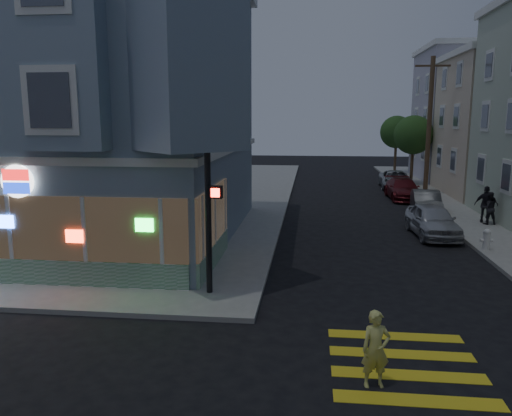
% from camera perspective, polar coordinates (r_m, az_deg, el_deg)
% --- Properties ---
extents(ground, '(120.00, 120.00, 0.00)m').
position_cam_1_polar(ground, '(12.25, -15.98, -15.72)').
color(ground, black).
rests_on(ground, ground).
extents(sidewalk_nw, '(33.00, 42.00, 0.15)m').
position_cam_1_polar(sidewalk_nw, '(38.01, -21.79, 1.70)').
color(sidewalk_nw, gray).
rests_on(sidewalk_nw, ground).
extents(corner_building, '(14.60, 14.60, 11.40)m').
position_cam_1_polar(corner_building, '(23.54, -20.22, 10.98)').
color(corner_building, gray).
rests_on(corner_building, sidewalk_nw).
extents(row_house_d, '(12.00, 8.60, 10.50)m').
position_cam_1_polar(row_house_d, '(46.64, 25.65, 9.46)').
color(row_house_d, '#AFA9BA').
rests_on(row_house_d, sidewalk_ne).
extents(utility_pole, '(2.20, 0.30, 9.00)m').
position_cam_1_polar(utility_pole, '(34.97, 19.18, 8.95)').
color(utility_pole, '#4C3826').
rests_on(utility_pole, sidewalk_ne).
extents(street_tree_near, '(3.00, 3.00, 5.30)m').
position_cam_1_polar(street_tree_near, '(40.90, 17.55, 7.95)').
color(street_tree_near, '#4C3826').
rests_on(street_tree_near, sidewalk_ne).
extents(street_tree_far, '(3.00, 3.00, 5.30)m').
position_cam_1_polar(street_tree_far, '(48.77, 15.76, 8.35)').
color(street_tree_far, '#4C3826').
rests_on(street_tree_far, sidewalk_ne).
extents(running_child, '(0.64, 0.48, 1.57)m').
position_cam_1_polar(running_child, '(10.49, 13.52, -15.42)').
color(running_child, '#CDCE69').
rests_on(running_child, ground).
extents(pedestrian_a, '(0.80, 0.64, 1.59)m').
position_cam_1_polar(pedestrian_a, '(26.73, 25.05, -0.01)').
color(pedestrian_a, black).
rests_on(pedestrian_a, sidewalk_ne).
extents(pedestrian_b, '(1.15, 0.73, 1.82)m').
position_cam_1_polar(pedestrian_b, '(27.08, 24.81, 0.37)').
color(pedestrian_b, black).
rests_on(pedestrian_b, sidewalk_ne).
extents(parked_car_a, '(1.96, 4.38, 1.46)m').
position_cam_1_polar(parked_car_a, '(23.77, 19.50, -1.34)').
color(parked_car_a, '#B6B9BF').
rests_on(parked_car_a, ground).
extents(parked_car_b, '(1.83, 4.16, 1.33)m').
position_cam_1_polar(parked_car_b, '(28.96, 18.86, 0.57)').
color(parked_car_b, '#373A3C').
rests_on(parked_car_b, ground).
extents(parked_car_c, '(2.02, 4.71, 1.35)m').
position_cam_1_polar(parked_car_c, '(33.93, 16.44, 2.08)').
color(parked_car_c, maroon).
rests_on(parked_car_c, ground).
extents(parked_car_d, '(2.43, 4.88, 1.33)m').
position_cam_1_polar(parked_car_d, '(39.08, 15.64, 3.14)').
color(parked_car_d, '#9BA0A5').
rests_on(parked_car_d, ground).
extents(traffic_signal, '(0.64, 0.62, 5.56)m').
position_cam_1_polar(traffic_signal, '(14.20, -5.60, 4.67)').
color(traffic_signal, black).
rests_on(traffic_signal, sidewalk_nw).
extents(fire_hydrant, '(0.48, 0.28, 0.84)m').
position_cam_1_polar(fire_hydrant, '(21.63, 24.86, -3.21)').
color(fire_hydrant, silver).
rests_on(fire_hydrant, sidewalk_ne).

